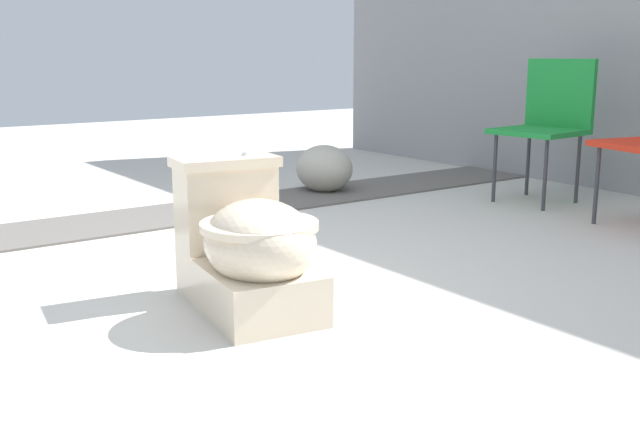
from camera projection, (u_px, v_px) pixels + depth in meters
name	position (u px, v px, depth m)	size (l,w,h in m)	color
ground_plane	(236.00, 282.00, 2.89)	(14.00, 14.00, 0.00)	beige
gravel_strip	(204.00, 211.00, 4.17)	(0.56, 8.00, 0.01)	#605B56
toilet	(249.00, 247.00, 2.55)	(0.68, 0.46, 0.52)	beige
folding_chair_left	(549.00, 115.00, 4.39)	(0.48, 0.48, 0.83)	#1E8C38
boulder_near	(324.00, 169.00, 4.74)	(0.39, 0.35, 0.30)	#ADA899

